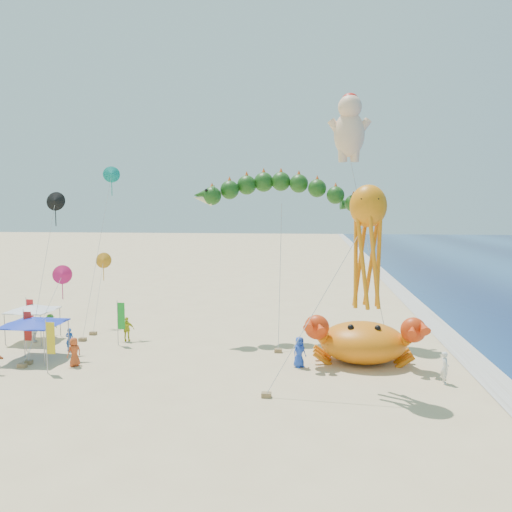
# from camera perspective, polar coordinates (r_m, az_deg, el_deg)

# --- Properties ---
(ground) EXTENTS (320.00, 320.00, 0.00)m
(ground) POSITION_cam_1_polar(r_m,az_deg,el_deg) (32.38, 3.18, -11.91)
(ground) COLOR #D1B784
(ground) RESTS_ON ground
(foam_strip) EXTENTS (320.00, 320.00, 0.00)m
(foam_strip) POSITION_cam_1_polar(r_m,az_deg,el_deg) (33.91, 24.32, -11.57)
(foam_strip) COLOR silver
(foam_strip) RESTS_ON ground
(crab_inflatable) EXTENTS (7.26, 4.49, 3.18)m
(crab_inflatable) POSITION_cam_1_polar(r_m,az_deg,el_deg) (32.34, 12.11, -9.46)
(crab_inflatable) COLOR orange
(crab_inflatable) RESTS_ON ground
(dragon_kite) EXTENTS (12.66, 6.80, 11.96)m
(dragon_kite) POSITION_cam_1_polar(r_m,az_deg,el_deg) (37.33, 2.67, 6.86)
(dragon_kite) COLOR #164011
(dragon_kite) RESTS_ON ground
(cherub_kite) EXTENTS (4.16, 3.83, 18.16)m
(cherub_kite) POSITION_cam_1_polar(r_m,az_deg,el_deg) (38.99, 10.64, 14.39)
(cherub_kite) COLOR #FFC69B
(cherub_kite) RESTS_ON ground
(octopus_kite) EXTENTS (6.37, 3.02, 10.90)m
(octopus_kite) POSITION_cam_1_polar(r_m,az_deg,el_deg) (26.84, 12.61, 2.12)
(octopus_kite) COLOR orange
(octopus_kite) RESTS_ON ground
(canopy_blue) EXTENTS (3.66, 3.66, 2.71)m
(canopy_blue) POSITION_cam_1_polar(r_m,az_deg,el_deg) (35.44, -24.07, -6.77)
(canopy_blue) COLOR gray
(canopy_blue) RESTS_ON ground
(canopy_white) EXTENTS (3.24, 3.24, 2.71)m
(canopy_white) POSITION_cam_1_polar(r_m,az_deg,el_deg) (40.08, -24.17, -5.40)
(canopy_white) COLOR gray
(canopy_white) RESTS_ON ground
(feather_flags) EXTENTS (7.66, 6.79, 3.20)m
(feather_flags) POSITION_cam_1_polar(r_m,az_deg,el_deg) (36.05, -21.73, -7.18)
(feather_flags) COLOR gray
(feather_flags) RESTS_ON ground
(beachgoers) EXTENTS (28.00, 9.74, 1.88)m
(beachgoers) POSITION_cam_1_polar(r_m,az_deg,el_deg) (34.64, -16.67, -9.45)
(beachgoers) COLOR silver
(beachgoers) RESTS_ON ground
(small_kites) EXTENTS (2.99, 10.70, 13.00)m
(small_kites) POSITION_cam_1_polar(r_m,az_deg,el_deg) (38.68, -19.05, 1.87)
(small_kites) COLOR black
(small_kites) RESTS_ON ground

